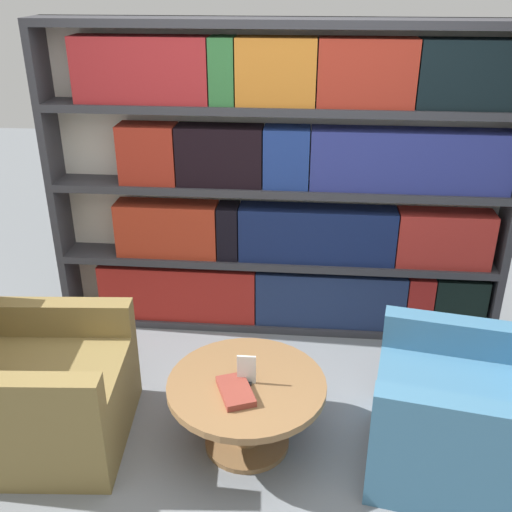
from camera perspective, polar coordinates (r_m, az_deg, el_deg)
ground_plane at (r=3.24m, az=0.22°, el=-20.15°), size 14.00×14.00×0.00m
bookshelf at (r=3.95m, az=3.19°, el=6.23°), size 3.02×0.30×2.07m
armchair_left at (r=3.46m, az=-20.80°, el=-11.88°), size 0.98×0.88×0.91m
armchair_right at (r=3.28m, az=20.23°, el=-14.20°), size 1.04×0.96×0.91m
coffee_table at (r=3.21m, az=-0.89°, el=-13.58°), size 0.83×0.83×0.41m
table_sign at (r=3.10m, az=-0.91°, el=-10.93°), size 0.10×0.06×0.16m
stray_book at (r=3.06m, az=-1.95°, el=-12.74°), size 0.23×0.29×0.03m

